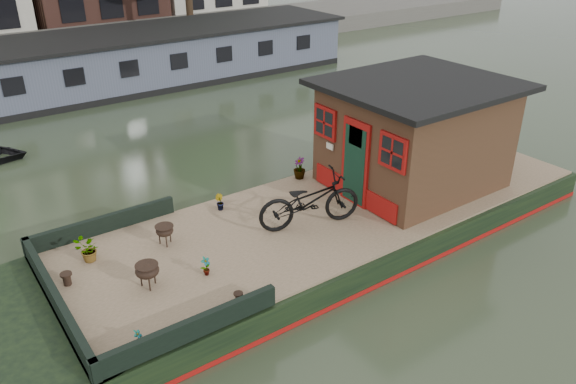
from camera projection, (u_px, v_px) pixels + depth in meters
ground at (337, 233)px, 12.44m from camera, size 120.00×120.00×0.00m
houseboat_hull at (288, 241)px, 11.62m from camera, size 14.01×4.02×0.60m
houseboat_deck at (338, 208)px, 12.16m from camera, size 11.80×3.80×0.05m
bow_bulwark at (108, 281)px, 9.44m from camera, size 3.00×4.00×0.35m
cabin at (415, 133)px, 12.72m from camera, size 4.00×3.50×2.42m
bicycle at (309, 201)px, 11.22m from camera, size 2.26×1.29×1.12m
potted_plant_a at (206, 266)px, 9.82m from camera, size 0.23×0.19×0.37m
potted_plant_b at (219, 202)px, 11.99m from camera, size 0.21×0.23×0.35m
potted_plant_c at (88, 250)px, 10.18m from camera, size 0.53×0.50×0.47m
potted_plant_d at (299, 168)px, 13.37m from camera, size 0.32×0.32×0.53m
potted_plant_e at (138, 339)px, 8.17m from camera, size 0.20×0.21×0.33m
brazier_front at (148, 276)px, 9.49m from camera, size 0.54×0.54×0.45m
brazier_rear at (165, 235)px, 10.72m from camera, size 0.39×0.39×0.41m
bollard_port at (67, 279)px, 9.59m from camera, size 0.20×0.20×0.23m
bollard_stbd at (238, 297)px, 9.17m from camera, size 0.16×0.16×0.18m
far_houseboat at (111, 64)px, 22.20m from camera, size 20.40×4.40×2.11m
quay at (66, 48)px, 27.17m from camera, size 60.00×6.00×0.90m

